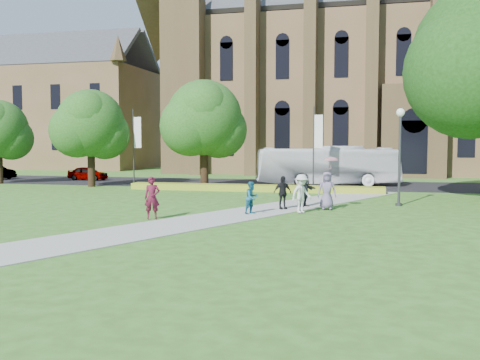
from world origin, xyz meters
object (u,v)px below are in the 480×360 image
(streetlamp, at_px, (400,145))
(car_0, at_px, (88,173))
(pedestrian_0, at_px, (152,198))
(tour_coach, at_px, (327,166))

(streetlamp, relative_size, car_0, 1.43)
(car_0, distance_m, pedestrian_0, 26.63)
(streetlamp, xyz_separation_m, car_0, (-26.37, 13.77, -2.65))
(streetlamp, relative_size, pedestrian_0, 2.80)
(tour_coach, distance_m, pedestrian_0, 21.53)
(car_0, bearing_deg, tour_coach, -88.96)
(streetlamp, xyz_separation_m, pedestrian_0, (-10.93, -7.93, -2.32))
(streetlamp, height_order, pedestrian_0, streetlamp)
(car_0, bearing_deg, pedestrian_0, -140.69)
(streetlamp, distance_m, car_0, 29.87)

